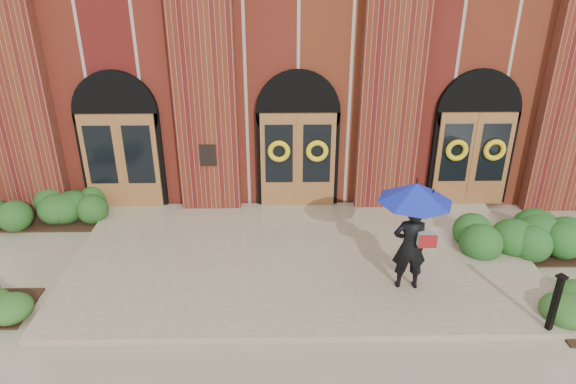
{
  "coord_description": "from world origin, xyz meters",
  "views": [
    {
      "loc": [
        -0.46,
        -9.51,
        6.21
      ],
      "look_at": [
        -0.28,
        1.0,
        1.31
      ],
      "focal_mm": 32.0,
      "sensor_mm": 36.0,
      "label": 1
    }
  ],
  "objects_px": {
    "man_with_umbrella": "(413,216)",
    "hedge_wall_right": "(530,237)",
    "hedge_wall_left": "(48,208)",
    "metal_post": "(555,302)"
  },
  "relations": [
    {
      "from": "man_with_umbrella",
      "to": "metal_post",
      "type": "distance_m",
      "value": 2.8
    },
    {
      "from": "man_with_umbrella",
      "to": "hedge_wall_right",
      "type": "bearing_deg",
      "value": -153.01
    },
    {
      "from": "metal_post",
      "to": "hedge_wall_right",
      "type": "height_order",
      "value": "metal_post"
    },
    {
      "from": "man_with_umbrella",
      "to": "hedge_wall_left",
      "type": "xyz_separation_m",
      "value": [
        -8.4,
        3.2,
        -1.37
      ]
    },
    {
      "from": "hedge_wall_right",
      "to": "man_with_umbrella",
      "type": "bearing_deg",
      "value": -154.48
    },
    {
      "from": "man_with_umbrella",
      "to": "metal_post",
      "type": "bearing_deg",
      "value": 150.62
    },
    {
      "from": "man_with_umbrella",
      "to": "hedge_wall_left",
      "type": "distance_m",
      "value": 9.09
    },
    {
      "from": "man_with_umbrella",
      "to": "hedge_wall_right",
      "type": "relative_size",
      "value": 0.76
    },
    {
      "from": "man_with_umbrella",
      "to": "hedge_wall_left",
      "type": "bearing_deg",
      "value": -19.43
    },
    {
      "from": "hedge_wall_left",
      "to": "hedge_wall_right",
      "type": "distance_m",
      "value": 11.67
    }
  ]
}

